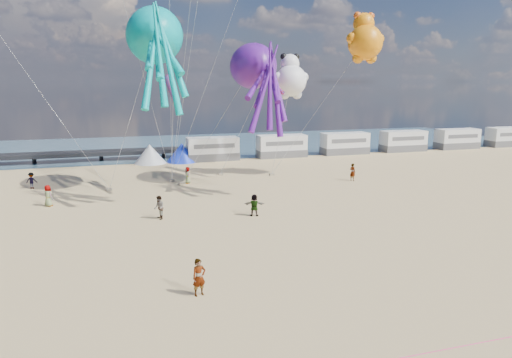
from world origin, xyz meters
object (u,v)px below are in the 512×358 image
sandbag_b (182,183)px  motorhome_4 (457,139)px  beachgoer_4 (254,205)px  sandbag_d (221,174)px  tent_blue (182,152)px  standing_person (199,277)px  motorhome_2 (345,143)px  kite_octopus_purple (253,66)px  sandbag_c (272,174)px  motorhome_0 (213,149)px  beachgoer_0 (188,175)px  kite_teddy_orange (365,43)px  motorhome_5 (507,137)px  windsock_mid (266,78)px  beachgoer_7 (159,208)px  windsock_right (173,93)px  beachgoer_5 (353,172)px  tent_white (150,154)px  kite_panda (291,81)px  motorhome_1 (282,146)px  motorhome_3 (403,141)px  beachgoer_2 (32,181)px  sandbag_e (172,180)px  beachgoer_6 (48,196)px  sandbag_a (109,190)px  kite_octopus_teal (154,36)px

sandbag_b → motorhome_4: bearing=16.9°
beachgoer_4 → sandbag_d: beachgoer_4 is taller
tent_blue → standing_person: size_ratio=2.17×
motorhome_2 → kite_octopus_purple: 25.17m
sandbag_c → motorhome_0: bearing=110.4°
beachgoer_0 → kite_teddy_orange: size_ratio=0.28×
motorhome_5 → sandbag_d: size_ratio=13.20×
motorhome_5 → windsock_mid: (-44.13, -12.19, 8.90)m
beachgoer_7 → windsock_right: size_ratio=0.33×
beachgoer_5 → beachgoer_0: bearing=52.8°
tent_white → kite_panda: kite_panda is taller
motorhome_2 → motorhome_1: bearing=180.0°
motorhome_3 → kite_teddy_orange: 25.44m
motorhome_2 → motorhome_5: 28.50m
windsock_mid → beachgoer_5: bearing=-43.9°
beachgoer_2 → windsock_mid: bearing=-172.7°
beachgoer_2 → beachgoer_7: beachgoer_7 is taller
tent_blue → motorhome_3: bearing=0.0°
motorhome_1 → sandbag_c: motorhome_1 is taller
sandbag_c → sandbag_e: bearing=-179.5°
beachgoer_0 → beachgoer_5: 16.91m
motorhome_2 → beachgoer_6: (-36.32, -18.37, -0.61)m
sandbag_e → windsock_right: bearing=-91.2°
motorhome_0 → sandbag_e: bearing=-119.5°
sandbag_a → sandbag_c: 17.13m
beachgoer_6 → kite_panda: size_ratio=0.32×
sandbag_e → windsock_mid: size_ratio=0.07×
sandbag_d → kite_panda: kite_panda is taller
motorhome_4 → sandbag_a: size_ratio=13.20×
tent_blue → windsock_mid: bearing=-58.9°
sandbag_d → tent_blue: bearing=106.8°
motorhome_1 → motorhome_5: (38.00, 0.00, 0.00)m
sandbag_e → motorhome_0: bearing=60.5°
sandbag_e → kite_octopus_teal: size_ratio=0.04×
sandbag_d → kite_octopus_purple: bearing=-65.3°
motorhome_4 → beachgoer_0: (-43.09, -12.92, -0.66)m
tent_white → standing_person: bearing=-90.1°
motorhome_1 → beachgoer_7: bearing=-126.7°
motorhome_0 → tent_blue: size_ratio=1.65×
beachgoer_4 → beachgoer_7: beachgoer_7 is taller
beachgoer_5 → windsock_mid: windsock_mid is taller
motorhome_0 → beachgoer_2: bearing=-150.7°
motorhome_2 → beachgoer_4: bearing=-128.9°
sandbag_d → windsock_mid: bearing=-28.8°
tent_blue → beachgoer_7: size_ratio=2.25×
kite_panda → motorhome_3: bearing=33.4°
standing_person → beachgoer_6: (-9.27, 19.43, -0.03)m
motorhome_0 → motorhome_2: size_ratio=1.00×
tent_white → beachgoer_6: bearing=-116.9°
motorhome_5 → tent_white: size_ratio=1.65×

